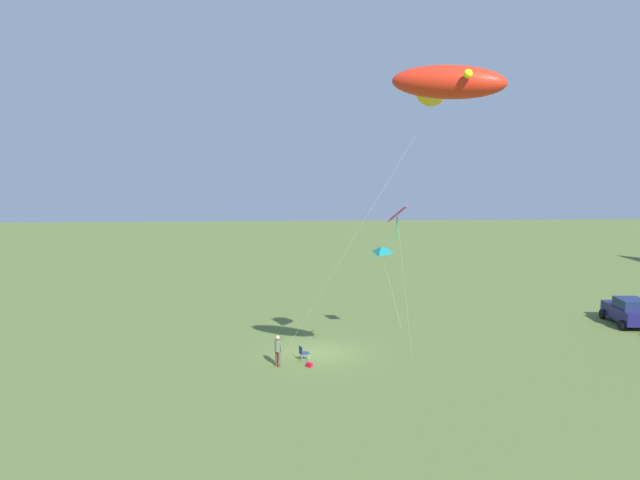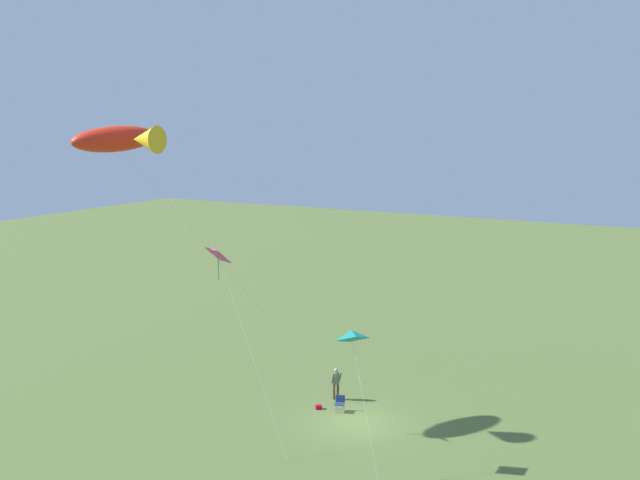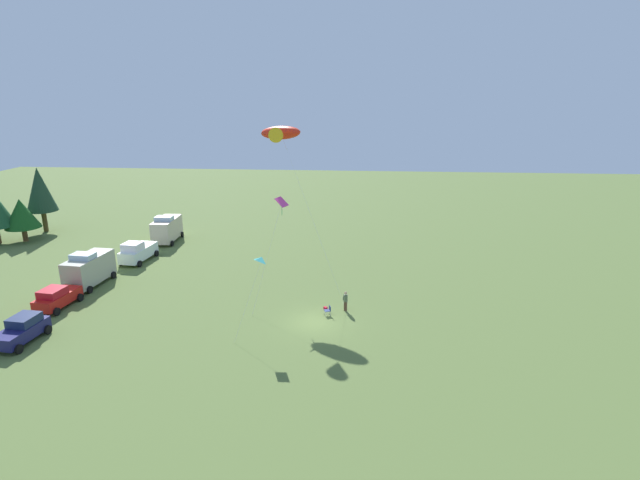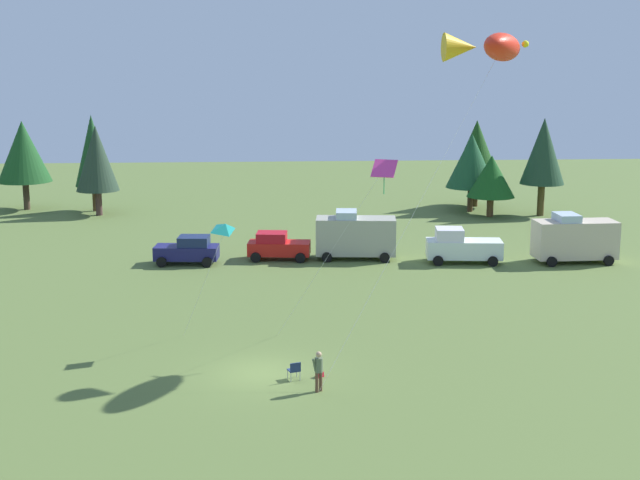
{
  "view_description": "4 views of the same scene",
  "coord_description": "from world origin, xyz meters",
  "px_view_note": "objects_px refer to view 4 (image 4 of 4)",
  "views": [
    {
      "loc": [
        35.07,
        -1.99,
        11.1
      ],
      "look_at": [
        3.29,
        -0.11,
        7.04
      ],
      "focal_mm": 35.0,
      "sensor_mm": 36.0,
      "label": 1
    },
    {
      "loc": [
        -15.59,
        31.99,
        15.0
      ],
      "look_at": [
        2.98,
        -1.73,
        8.79
      ],
      "focal_mm": 42.0,
      "sensor_mm": 36.0,
      "label": 2
    },
    {
      "loc": [
        -36.42,
        -3.24,
        17.83
      ],
      "look_at": [
        1.97,
        -0.21,
        6.31
      ],
      "focal_mm": 28.0,
      "sensor_mm": 36.0,
      "label": 3
    },
    {
      "loc": [
        0.18,
        -37.18,
        13.66
      ],
      "look_at": [
        2.56,
        0.48,
        5.84
      ],
      "focal_mm": 50.0,
      "sensor_mm": 36.0,
      "label": 4
    }
  ],
  "objects_px": {
    "folding_chair": "(294,369)",
    "person_kite_flyer": "(319,368)",
    "truck_white_pickup": "(461,246)",
    "kite_diamond_rainbow": "(382,172)",
    "kite_delta_teal": "(226,228)",
    "van_motorhome_grey": "(355,235)",
    "kite_large_fish": "(492,47)",
    "car_navy_hatch": "(188,250)",
    "car_red_sedan": "(277,246)",
    "van_camper_beige": "(574,238)",
    "backpack_on_grass": "(320,375)"
  },
  "relations": [
    {
      "from": "folding_chair",
      "to": "kite_large_fish",
      "type": "relative_size",
      "value": 0.06
    },
    {
      "from": "person_kite_flyer",
      "to": "folding_chair",
      "type": "distance_m",
      "value": 1.77
    },
    {
      "from": "van_camper_beige",
      "to": "kite_large_fish",
      "type": "distance_m",
      "value": 22.59
    },
    {
      "from": "backpack_on_grass",
      "to": "car_navy_hatch",
      "type": "relative_size",
      "value": 0.07
    },
    {
      "from": "person_kite_flyer",
      "to": "folding_chair",
      "type": "bearing_deg",
      "value": -5.63
    },
    {
      "from": "car_navy_hatch",
      "to": "kite_delta_teal",
      "type": "relative_size",
      "value": 0.71
    },
    {
      "from": "person_kite_flyer",
      "to": "kite_diamond_rainbow",
      "type": "xyz_separation_m",
      "value": [
        3.3,
        5.81,
        7.36
      ]
    },
    {
      "from": "kite_large_fish",
      "to": "kite_diamond_rainbow",
      "type": "bearing_deg",
      "value": -171.01
    },
    {
      "from": "kite_delta_teal",
      "to": "kite_diamond_rainbow",
      "type": "bearing_deg",
      "value": -3.06
    },
    {
      "from": "person_kite_flyer",
      "to": "kite_diamond_rainbow",
      "type": "distance_m",
      "value": 9.94
    },
    {
      "from": "person_kite_flyer",
      "to": "truck_white_pickup",
      "type": "height_order",
      "value": "truck_white_pickup"
    },
    {
      "from": "kite_delta_teal",
      "to": "backpack_on_grass",
      "type": "bearing_deg",
      "value": -47.53
    },
    {
      "from": "person_kite_flyer",
      "to": "truck_white_pickup",
      "type": "relative_size",
      "value": 0.34
    },
    {
      "from": "van_camper_beige",
      "to": "kite_delta_teal",
      "type": "xyz_separation_m",
      "value": [
        -22.6,
        -16.31,
        4.12
      ]
    },
    {
      "from": "car_navy_hatch",
      "to": "car_red_sedan",
      "type": "relative_size",
      "value": 0.99
    },
    {
      "from": "truck_white_pickup",
      "to": "kite_delta_teal",
      "type": "relative_size",
      "value": 0.85
    },
    {
      "from": "kite_diamond_rainbow",
      "to": "truck_white_pickup",
      "type": "bearing_deg",
      "value": 65.68
    },
    {
      "from": "folding_chair",
      "to": "backpack_on_grass",
      "type": "height_order",
      "value": "folding_chair"
    },
    {
      "from": "van_motorhome_grey",
      "to": "kite_delta_teal",
      "type": "distance_m",
      "value": 20.44
    },
    {
      "from": "kite_delta_teal",
      "to": "van_camper_beige",
      "type": "bearing_deg",
      "value": 35.83
    },
    {
      "from": "van_motorhome_grey",
      "to": "van_camper_beige",
      "type": "bearing_deg",
      "value": 177.57
    },
    {
      "from": "folding_chair",
      "to": "person_kite_flyer",
      "type": "bearing_deg",
      "value": -163.74
    },
    {
      "from": "van_motorhome_grey",
      "to": "kite_large_fish",
      "type": "distance_m",
      "value": 22.24
    },
    {
      "from": "folding_chair",
      "to": "car_navy_hatch",
      "type": "distance_m",
      "value": 23.16
    },
    {
      "from": "car_navy_hatch",
      "to": "kite_delta_teal",
      "type": "distance_m",
      "value": 18.41
    },
    {
      "from": "van_motorhome_grey",
      "to": "kite_large_fish",
      "type": "xyz_separation_m",
      "value": [
        4.4,
        -17.93,
        12.41
      ]
    },
    {
      "from": "backpack_on_grass",
      "to": "kite_delta_teal",
      "type": "relative_size",
      "value": 0.05
    },
    {
      "from": "van_motorhome_grey",
      "to": "van_camper_beige",
      "type": "xyz_separation_m",
      "value": [
        14.59,
        -2.04,
        0.0
      ]
    },
    {
      "from": "van_motorhome_grey",
      "to": "kite_diamond_rainbow",
      "type": "relative_size",
      "value": 0.62
    },
    {
      "from": "kite_large_fish",
      "to": "kite_delta_teal",
      "type": "bearing_deg",
      "value": -178.05
    },
    {
      "from": "backpack_on_grass",
      "to": "kite_large_fish",
      "type": "bearing_deg",
      "value": 30.75
    },
    {
      "from": "van_motorhome_grey",
      "to": "car_red_sedan",
      "type": "bearing_deg",
      "value": 4.82
    },
    {
      "from": "folding_chair",
      "to": "car_red_sedan",
      "type": "relative_size",
      "value": 0.19
    },
    {
      "from": "folding_chair",
      "to": "van_motorhome_grey",
      "type": "bearing_deg",
      "value": -30.5
    },
    {
      "from": "kite_delta_teal",
      "to": "folding_chair",
      "type": "bearing_deg",
      "value": -57.88
    },
    {
      "from": "folding_chair",
      "to": "truck_white_pickup",
      "type": "height_order",
      "value": "truck_white_pickup"
    },
    {
      "from": "car_navy_hatch",
      "to": "car_red_sedan",
      "type": "height_order",
      "value": "same"
    },
    {
      "from": "folding_chair",
      "to": "car_red_sedan",
      "type": "bearing_deg",
      "value": -17.5
    },
    {
      "from": "kite_diamond_rainbow",
      "to": "van_motorhome_grey",
      "type": "bearing_deg",
      "value": 87.77
    },
    {
      "from": "car_navy_hatch",
      "to": "truck_white_pickup",
      "type": "relative_size",
      "value": 0.84
    },
    {
      "from": "kite_diamond_rainbow",
      "to": "kite_delta_teal",
      "type": "bearing_deg",
      "value": 176.94
    },
    {
      "from": "folding_chair",
      "to": "car_red_sedan",
      "type": "height_order",
      "value": "car_red_sedan"
    },
    {
      "from": "car_red_sedan",
      "to": "kite_delta_teal",
      "type": "height_order",
      "value": "kite_delta_teal"
    },
    {
      "from": "person_kite_flyer",
      "to": "kite_delta_teal",
      "type": "xyz_separation_m",
      "value": [
        -3.98,
        6.2,
        4.75
      ]
    },
    {
      "from": "car_navy_hatch",
      "to": "truck_white_pickup",
      "type": "distance_m",
      "value": 18.33
    },
    {
      "from": "backpack_on_grass",
      "to": "kite_large_fish",
      "type": "xyz_separation_m",
      "value": [
        8.28,
        4.93,
        13.94
      ]
    },
    {
      "from": "car_red_sedan",
      "to": "kite_large_fish",
      "type": "height_order",
      "value": "kite_large_fish"
    },
    {
      "from": "car_red_sedan",
      "to": "kite_large_fish",
      "type": "relative_size",
      "value": 0.3
    },
    {
      "from": "person_kite_flyer",
      "to": "van_camper_beige",
      "type": "bearing_deg",
      "value": -79.84
    },
    {
      "from": "truck_white_pickup",
      "to": "kite_large_fish",
      "type": "xyz_separation_m",
      "value": [
        -2.61,
        -16.31,
        12.95
      ]
    }
  ]
}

